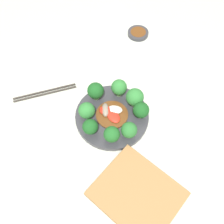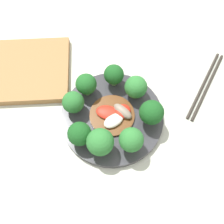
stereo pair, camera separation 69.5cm
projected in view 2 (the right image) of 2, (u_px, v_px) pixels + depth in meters
ground_plane at (116, 184)px, 1.26m from camera, size 8.00×8.00×0.00m
table at (118, 165)px, 0.95m from camera, size 0.90×0.75×0.71m
plate at (112, 117)px, 0.63m from camera, size 0.25×0.25×0.02m
broccoli_north at (100, 142)px, 0.55m from camera, size 0.06×0.06×0.07m
broccoli_west at (151, 113)px, 0.59m from camera, size 0.06×0.06×0.07m
broccoli_southeast at (86, 84)px, 0.62m from camera, size 0.05×0.05×0.06m
broccoli_southwest at (136, 87)px, 0.62m from camera, size 0.05×0.05×0.06m
broccoli_south at (114, 75)px, 0.64m from camera, size 0.05×0.05×0.06m
broccoli_east at (73, 102)px, 0.60m from camera, size 0.05×0.05×0.06m
broccoli_northeast at (80, 134)px, 0.57m from camera, size 0.05×0.05×0.07m
broccoli_northwest at (131, 140)px, 0.56m from camera, size 0.05×0.05×0.07m
stirfry_center at (115, 114)px, 0.62m from camera, size 0.11×0.11×0.02m
chopsticks at (206, 85)px, 0.68m from camera, size 0.10×0.22×0.01m
cutting_board at (25, 70)px, 0.69m from camera, size 0.27×0.24×0.02m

